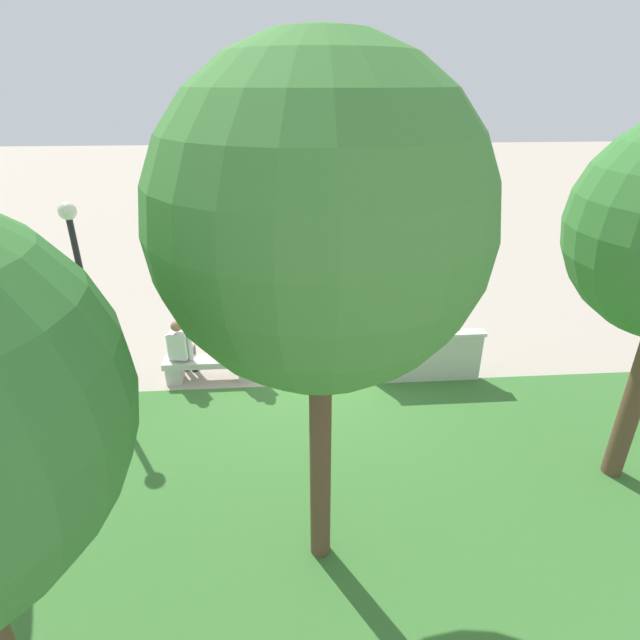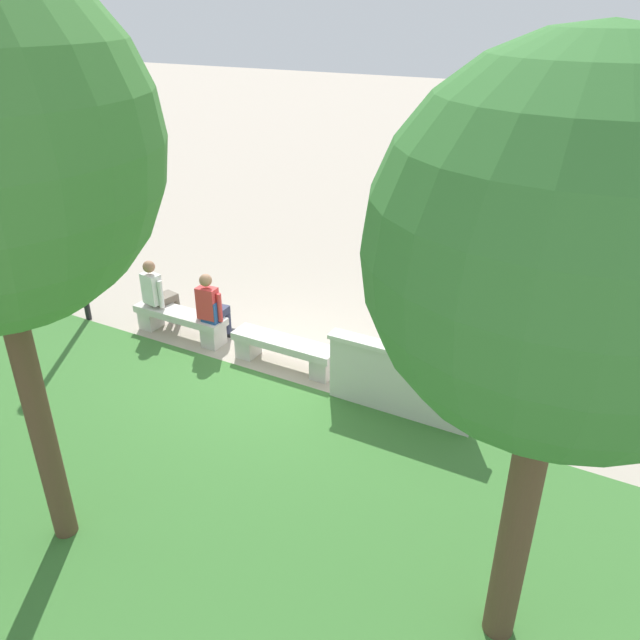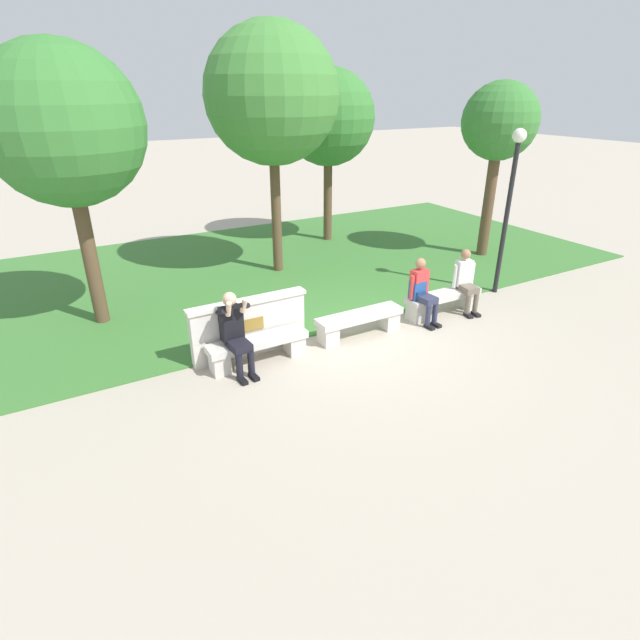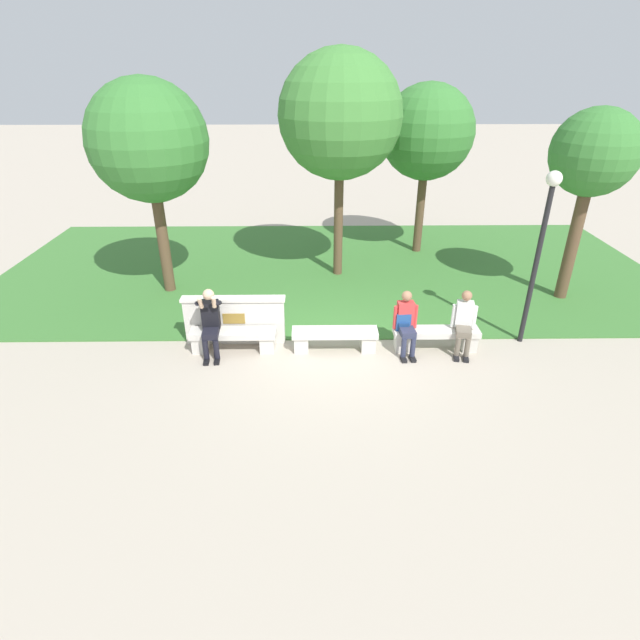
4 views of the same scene
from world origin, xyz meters
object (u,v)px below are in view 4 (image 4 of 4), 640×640
Objects in this scene: bench_main at (233,338)px; backpack at (403,321)px; tree_behind_wall at (340,116)px; tree_far_back at (594,156)px; person_photographer at (210,320)px; bench_near at (335,337)px; person_distant at (406,321)px; tree_left_background at (148,142)px; person_companion at (464,321)px; bench_mid at (436,336)px; lamp_post at (542,234)px; tree_right_background at (427,133)px.

backpack reaches higher than bench_main.
tree_behind_wall reaches higher than bench_main.
bench_main is at bearing -162.40° from tree_far_back.
person_photographer is 3.08× the size of backpack.
person_distant reaches higher than bench_near.
tree_left_background is (-4.04, 2.97, 3.28)m from bench_near.
person_companion is at bearing 0.15° from person_photographer.
bench_mid is at bearing -26.13° from tree_left_background.
bench_mid is at bearing 0.00° from bench_near.
lamp_post is (1.35, 0.37, 1.62)m from person_companion.
bench_main is at bearing -179.75° from backpack.
person_photographer is 8.25m from tree_right_background.
tree_behind_wall is 1.26× the size of tree_far_back.
tree_right_background is (0.71, 5.80, 3.12)m from bench_mid.
bench_main is at bearing 178.88° from person_distant.
person_distant is at bearing -171.43° from lamp_post.
person_distant is 5.61m from tree_far_back.
bench_main is 1.34× the size of person_companion.
bench_main is 0.31× the size of tree_behind_wall.
bench_mid is 0.31× the size of tree_behind_wall.
backpack is at bearing 176.13° from person_companion.
person_photographer is (-4.42, -0.08, 0.44)m from bench_mid.
tree_behind_wall reaches higher than bench_near.
tree_far_back reaches higher than backpack.
bench_main and bench_near have the same top height.
tree_far_back reaches higher than bench_main.
tree_left_background is at bearing 161.39° from lamp_post.
person_companion is 4.81m from tree_far_back.
backpack is (-1.17, 0.08, -0.05)m from person_companion.
tree_left_background is at bearing 153.87° from bench_mid.
person_distant is at bearing -174.01° from bench_mid.
tree_far_back is (8.04, 2.50, 2.62)m from person_photographer.
tree_far_back is at bearing 17.60° from bench_main.
tree_left_background is (-4.28, -1.03, -0.43)m from tree_behind_wall.
tree_behind_wall is (2.25, 4.00, 3.71)m from bench_main.
person_distant is 1.13m from person_companion.
person_photographer is at bearing -179.83° from person_distant.
backpack is 6.57m from tree_right_background.
tree_far_back is at bearing 30.38° from person_distant.
backpack is at bearing 1.41° from person_photographer.
person_distant is 0.10m from backpack.
person_companion is at bearing -7.46° from bench_mid.
person_distant is 0.26× the size of tree_left_background.
tree_left_background reaches higher than tree_far_back.
bench_near is at bearing -36.31° from tree_left_background.
person_photographer is 8.82m from tree_far_back.
person_distant is at bearing -102.85° from tree_right_background.
tree_left_background is at bearing 151.21° from backpack.
person_companion is 0.37× the size of lamp_post.
tree_far_back is (5.39, -1.57, -0.65)m from tree_behind_wall.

